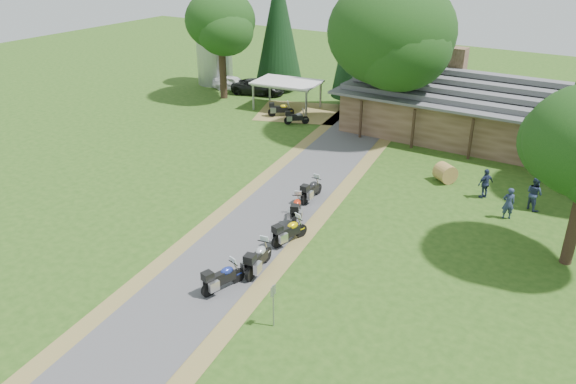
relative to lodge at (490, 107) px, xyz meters
The scene contains 23 objects.
ground 24.86m from the lodge, 104.04° to the right, with size 120.00×120.00×0.00m, color #254A14.
driveway 21.17m from the lodge, 108.00° to the right, with size 46.00×46.00×0.00m, color #424144.
lodge is the anchor object (origin of this frame).
silo 27.39m from the lodge, behind, with size 3.46×3.46×7.03m, color gray.
carport 16.63m from the lodge, behind, with size 5.45×3.63×2.36m, color silver, non-canonical shape.
car_white_sedan 24.27m from the lodge, behind, with size 5.09×2.15×1.70m, color white.
car_dark_suv 21.39m from the lodge, behind, with size 5.43×2.31×2.08m, color black.
motorcycle_row_a 25.67m from the lodge, 100.44° to the right, with size 1.95×0.64×1.33m, color navy, non-canonical shape.
motorcycle_row_b 23.63m from the lodge, 100.23° to the right, with size 2.12×0.69×1.45m, color #A1A4A8, non-canonical shape.
motorcycle_row_c 20.83m from the lodge, 102.09° to the right, with size 1.99×0.65×1.36m, color #EBC700, non-canonical shape.
motorcycle_row_d 18.87m from the lodge, 106.47° to the right, with size 2.00×0.65×1.37m, color red, non-canonical shape.
motorcycle_row_e 16.68m from the lodge, 110.60° to the right, with size 1.96×0.64×1.34m, color black, non-canonical shape.
motorcycle_carport_a 16.20m from the lodge, 168.71° to the right, with size 1.93×0.63×1.32m, color gold, non-canonical shape.
motorcycle_carport_b 14.40m from the lodge, 162.74° to the right, with size 1.77×0.58×1.21m, color slate, non-canonical shape.
person_a 12.78m from the lodge, 71.03° to the right, with size 0.59×0.42×2.07m, color navy.
person_b 11.44m from the lodge, 63.43° to the right, with size 0.64×0.46×2.25m, color navy.
person_c 10.45m from the lodge, 76.35° to the right, with size 0.59×0.42×2.07m, color navy.
hay_bale 9.23m from the lodge, 91.12° to the right, with size 1.14×1.14×1.05m, color olive.
sign_post 26.20m from the lodge, 93.22° to the right, with size 0.34×0.06×1.89m, color gray, non-canonical shape.
oak_lodge_left 8.24m from the lodge, 155.89° to the right, with size 8.93×8.93×12.24m, color #14340F, non-canonical shape.
oak_silo 23.49m from the lodge, behind, with size 6.12×6.12×11.13m, color #14340F, non-canonical shape.
cedar_near 12.67m from the lodge, 168.96° to the left, with size 3.86×3.86×12.26m, color black.
cedar_far 21.14m from the lodge, 169.21° to the left, with size 4.28×4.28×11.41m, color black.
Camera 1 is at (14.28, -16.70, 13.98)m, focal length 35.00 mm.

